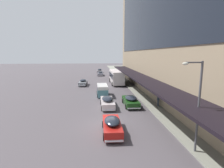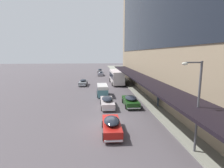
# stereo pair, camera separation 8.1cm
# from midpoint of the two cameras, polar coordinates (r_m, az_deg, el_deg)

# --- Properties ---
(ground) EXTENTS (240.00, 240.00, 0.00)m
(ground) POSITION_cam_midpoint_polar(r_m,az_deg,el_deg) (18.80, -2.31, -12.97)
(ground) COLOR #534C51
(sidewalk_kerb) EXTENTS (10.00, 180.00, 0.15)m
(sidewalk_kerb) POSITION_cam_midpoint_polar(r_m,az_deg,el_deg) (22.19, 27.89, -10.30)
(sidewalk_kerb) COLOR gray
(sidewalk_kerb) RESTS_ON ground
(transit_bus_kerbside_front) EXTENTS (2.93, 9.34, 3.26)m
(transit_bus_kerbside_front) POSITION_cam_midpoint_polar(r_m,az_deg,el_deg) (42.77, 1.38, 2.53)
(transit_bus_kerbside_front) COLOR beige
(transit_bus_kerbside_front) RESTS_ON ground
(sedan_oncoming_front) EXTENTS (1.96, 4.72, 1.47)m
(sedan_oncoming_front) POSITION_cam_midpoint_polar(r_m,az_deg,el_deg) (41.25, -9.50, 0.53)
(sedan_oncoming_front) COLOR gray
(sedan_oncoming_front) RESTS_ON ground
(sedan_second_mid) EXTENTS (2.06, 5.04, 1.43)m
(sedan_second_mid) POSITION_cam_midpoint_polar(r_m,az_deg,el_deg) (59.62, -3.83, 3.45)
(sedan_second_mid) COLOR gray
(sedan_second_mid) RESTS_ON ground
(sedan_second_near) EXTENTS (1.95, 4.96, 1.46)m
(sedan_second_near) POSITION_cam_midpoint_polar(r_m,az_deg,el_deg) (24.93, 6.00, -5.47)
(sedan_second_near) COLOR #194115
(sedan_second_near) RESTS_ON ground
(sedan_far_back) EXTENTS (1.86, 5.02, 1.54)m
(sedan_far_back) POSITION_cam_midpoint_polar(r_m,az_deg,el_deg) (24.15, -1.61, -5.83)
(sedan_far_back) COLOR beige
(sedan_far_back) RESTS_ON ground
(sedan_lead_mid) EXTENTS (1.91, 4.24, 1.56)m
(sedan_lead_mid) POSITION_cam_midpoint_polar(r_m,az_deg,el_deg) (69.23, -4.10, 4.37)
(sedan_lead_mid) COLOR gray
(sedan_lead_mid) RESTS_ON ground
(sedan_trailing_near) EXTENTS (1.80, 4.62, 1.56)m
(sedan_trailing_near) POSITION_cam_midpoint_polar(r_m,az_deg,el_deg) (16.52, -0.14, -13.35)
(sedan_trailing_near) COLOR #AD1A15
(sedan_trailing_near) RESTS_ON ground
(vw_van) EXTENTS (1.95, 4.57, 1.96)m
(vw_van) POSITION_cam_midpoint_polar(r_m,az_deg,el_deg) (30.68, -3.25, -1.83)
(vw_van) COLOR teal
(vw_van) RESTS_ON ground
(pedestrian_at_kerb) EXTENTS (0.33, 0.62, 1.86)m
(pedestrian_at_kerb) POSITION_cam_midpoint_polar(r_m,az_deg,el_deg) (24.90, 14.79, -4.70)
(pedestrian_at_kerb) COLOR #1D2739
(pedestrian_at_kerb) RESTS_ON sidewalk_kerb
(street_lamp) EXTENTS (1.50, 0.28, 6.65)m
(street_lamp) POSITION_cam_midpoint_polar(r_m,az_deg,el_deg) (13.72, 25.82, -4.83)
(street_lamp) COLOR #4C4C51
(street_lamp) RESTS_ON sidewalk_kerb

